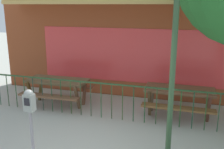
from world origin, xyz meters
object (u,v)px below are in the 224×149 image
picnic_table_right (179,94)px  street_lamp (174,42)px  parking_meter_near (30,108)px  picnic_table_left (58,85)px

picnic_table_right → street_lamp: (-0.09, -2.30, 1.69)m
picnic_table_right → parking_meter_near: parking_meter_near is taller
picnic_table_left → parking_meter_near: (1.01, -2.90, 0.52)m
picnic_table_left → street_lamp: bearing=-32.5°
picnic_table_left → picnic_table_right: size_ratio=1.01×
picnic_table_left → picnic_table_right: bearing=2.1°
parking_meter_near → picnic_table_right: bearing=50.7°
street_lamp → picnic_table_left: bearing=147.5°
picnic_table_right → street_lamp: size_ratio=0.52×
picnic_table_right → street_lamp: street_lamp is taller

